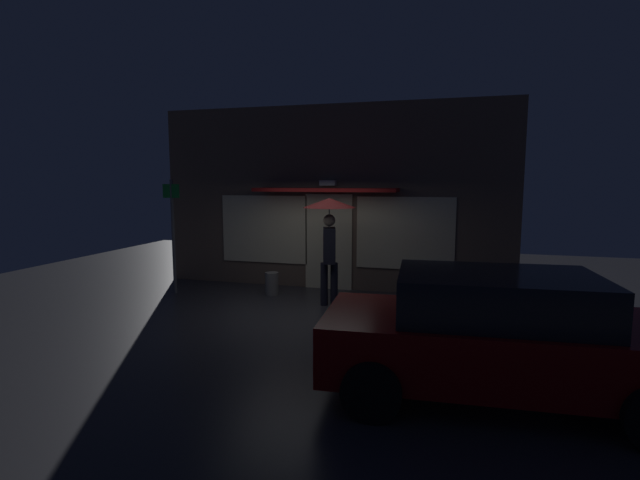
{
  "coord_description": "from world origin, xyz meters",
  "views": [
    {
      "loc": [
        2.69,
        -8.14,
        2.5
      ],
      "look_at": [
        0.19,
        0.77,
        1.32
      ],
      "focal_mm": 26.2,
      "sensor_mm": 36.0,
      "label": 1
    }
  ],
  "objects": [
    {
      "name": "street_sign_post",
      "position": [
        -3.2,
        0.84,
        1.43
      ],
      "size": [
        0.4,
        0.07,
        2.53
      ],
      "color": "#595B60",
      "rests_on": "ground"
    },
    {
      "name": "sidewalk_bollard",
      "position": [
        -1.04,
        1.25,
        0.25
      ],
      "size": [
        0.29,
        0.29,
        0.5
      ],
      "primitive_type": "cylinder",
      "color": "slate",
      "rests_on": "ground"
    },
    {
      "name": "ground_plane",
      "position": [
        0.0,
        0.0,
        0.0
      ],
      "size": [
        18.0,
        18.0,
        0.0
      ],
      "primitive_type": "plane",
      "color": "#2D2D33"
    },
    {
      "name": "building_facade",
      "position": [
        0.0,
        2.34,
        2.08
      ],
      "size": [
        8.22,
        1.0,
        4.21
      ],
      "color": "brown",
      "rests_on": "ground"
    },
    {
      "name": "person_with_umbrella",
      "position": [
        0.38,
        0.77,
        1.66
      ],
      "size": [
        1.04,
        1.04,
        2.16
      ],
      "rotation": [
        0.0,
        0.0,
        1.84
      ],
      "color": "black",
      "rests_on": "ground"
    },
    {
      "name": "parked_car",
      "position": [
        3.22,
        -2.63,
        0.75
      ],
      "size": [
        3.99,
        2.09,
        1.46
      ],
      "rotation": [
        0.0,
        0.0,
        0.06
      ],
      "color": "maroon",
      "rests_on": "ground"
    }
  ]
}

